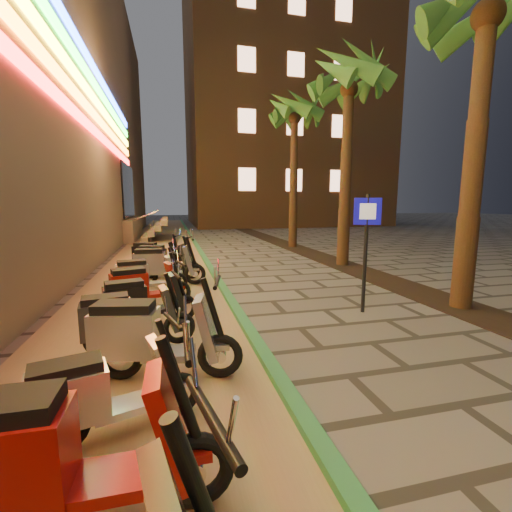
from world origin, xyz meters
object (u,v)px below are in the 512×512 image
object	(u,v)px
scooter_4	(98,394)
scooter_5	(149,336)
pedestrian_sign	(366,237)
scooter_10	(161,265)
scooter_7	(140,301)
scooter_8	(142,286)
scooter_9	(144,276)
scooter_11	(161,260)
scooter_3	(53,456)
scooter_12	(154,256)
scooter_6	(125,319)

from	to	relation	value
scooter_4	scooter_5	xyz separation A→B (m)	(0.37, 1.04, 0.09)
pedestrian_sign	scooter_10	size ratio (longest dim) A/B	1.27
scooter_7	scooter_8	distance (m)	1.05
scooter_7	scooter_9	distance (m)	2.04
scooter_7	scooter_4	bearing A→B (deg)	-107.23
scooter_11	scooter_3	bearing A→B (deg)	-77.44
scooter_10	scooter_12	xyz separation A→B (m)	(-0.26, 1.89, -0.03)
scooter_4	scooter_5	world-z (taller)	scooter_5
scooter_5	scooter_9	distance (m)	3.86
pedestrian_sign	scooter_7	xyz separation A→B (m)	(-4.12, 0.12, -0.99)
pedestrian_sign	scooter_12	distance (m)	6.59
scooter_4	scooter_6	world-z (taller)	scooter_6
scooter_5	scooter_9	world-z (taller)	scooter_5
pedestrian_sign	scooter_4	world-z (taller)	pedestrian_sign
scooter_7	scooter_5	bearing A→B (deg)	-97.03
scooter_5	scooter_7	bearing A→B (deg)	109.49
scooter_9	scooter_10	bearing A→B (deg)	59.46
pedestrian_sign	scooter_5	xyz separation A→B (m)	(-3.88, -1.69, -0.93)
scooter_4	scooter_6	distance (m)	1.91
scooter_4	scooter_8	size ratio (longest dim) A/B	0.93
scooter_6	scooter_7	xyz separation A→B (m)	(0.12, 0.94, -0.00)
scooter_7	scooter_9	xyz separation A→B (m)	(-0.09, 2.04, 0.01)
scooter_3	scooter_9	bearing A→B (deg)	89.33
scooter_3	scooter_12	size ratio (longest dim) A/B	1.08
scooter_6	scooter_11	xyz separation A→B (m)	(0.38, 4.86, 0.04)
scooter_3	scooter_8	bearing A→B (deg)	88.60
pedestrian_sign	scooter_6	distance (m)	4.44
scooter_5	scooter_9	bearing A→B (deg)	106.72
scooter_6	scooter_10	xyz separation A→B (m)	(0.38, 3.98, 0.06)
scooter_4	scooter_10	world-z (taller)	scooter_10
scooter_9	scooter_10	world-z (taller)	scooter_10
scooter_7	scooter_10	world-z (taller)	scooter_10
scooter_12	pedestrian_sign	bearing A→B (deg)	-33.14
scooter_6	scooter_11	distance (m)	4.87
scooter_7	scooter_8	bearing A→B (deg)	77.92
scooter_8	scooter_12	size ratio (longest dim) A/B	0.95
scooter_5	scooter_11	world-z (taller)	scooter_5
scooter_6	scooter_8	size ratio (longest dim) A/B	1.00
scooter_7	scooter_8	world-z (taller)	scooter_8
scooter_3	scooter_5	bearing A→B (deg)	77.12
scooter_5	scooter_9	size ratio (longest dim) A/B	1.12
scooter_3	scooter_11	bearing A→B (deg)	87.04
scooter_10	scooter_11	world-z (taller)	scooter_10
pedestrian_sign	scooter_5	distance (m)	4.33
scooter_4	scooter_12	distance (m)	7.78
scooter_5	scooter_11	distance (m)	5.73
scooter_4	scooter_12	bearing A→B (deg)	72.63
scooter_7	scooter_12	world-z (taller)	scooter_12
pedestrian_sign	scooter_8	size ratio (longest dim) A/B	1.44
scooter_5	scooter_12	bearing A→B (deg)	103.80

